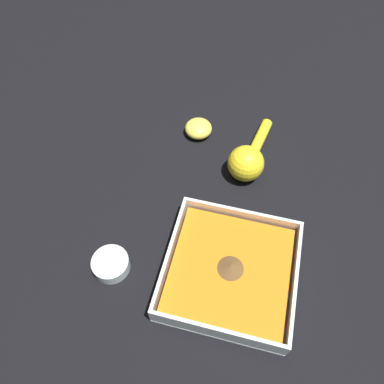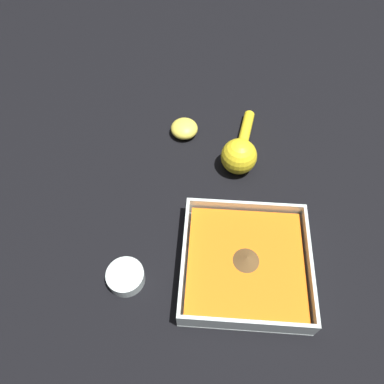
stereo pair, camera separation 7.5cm
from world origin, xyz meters
name	(u,v)px [view 1 (the left image)]	position (x,y,z in m)	size (l,w,h in m)	color
ground_plane	(199,288)	(0.00, 0.00, 0.00)	(4.00, 4.00, 0.00)	black
square_dish	(230,271)	(-0.04, 0.05, 0.02)	(0.23, 0.23, 0.05)	silver
spice_bowl	(111,263)	(0.00, -0.16, 0.01)	(0.07, 0.07, 0.03)	silver
lemon_squeezer	(248,160)	(-0.28, 0.04, 0.03)	(0.19, 0.08, 0.08)	yellow
lemon_half	(198,128)	(-0.36, -0.09, 0.02)	(0.06, 0.06, 0.03)	#EFDB4C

